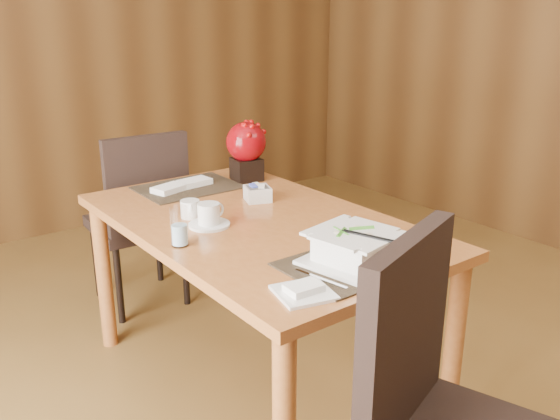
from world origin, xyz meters
TOP-DOWN VIEW (x-y plane):
  - back_wall at (0.00, 3.00)m, footprint 5.00×0.02m
  - dining_table at (0.00, 0.60)m, footprint 0.90×1.50m
  - placemat_near at (0.00, 0.05)m, footprint 0.45×0.33m
  - placemat_far at (0.00, 1.15)m, footprint 0.45×0.33m
  - soup_setting at (-0.00, 0.05)m, footprint 0.32×0.32m
  - coffee_cup at (-0.19, 0.65)m, footprint 0.16×0.16m
  - water_glass at (-0.37, 0.54)m, footprint 0.07×0.07m
  - creamer_jug at (-0.20, 0.78)m, footprint 0.13×0.13m
  - sugar_caddy at (0.14, 0.80)m, footprint 0.13×0.13m
  - berry_decor at (0.30, 1.10)m, footprint 0.19×0.19m
  - napkins_far at (-0.02, 1.15)m, footprint 0.31×0.15m
  - bread_plate at (-0.27, -0.02)m, footprint 0.19×0.19m
  - near_chair at (-0.17, -0.47)m, footprint 0.60×0.60m
  - far_chair at (-0.07, 1.54)m, footprint 0.47×0.48m

SIDE VIEW (x-z plane):
  - far_chair at x=-0.07m, z-range 0.06..1.02m
  - near_chair at x=-0.17m, z-range 0.06..1.09m
  - dining_table at x=0.00m, z-range 0.28..1.03m
  - placemat_near at x=0.00m, z-range 0.75..0.76m
  - placemat_far at x=0.00m, z-range 0.75..0.76m
  - bread_plate at x=-0.27m, z-range 0.75..0.76m
  - napkins_far at x=-0.02m, z-range 0.76..0.78m
  - sugar_caddy at x=0.14m, z-range 0.75..0.81m
  - creamer_jug at x=-0.20m, z-range 0.75..0.82m
  - coffee_cup at x=-0.19m, z-range 0.74..0.83m
  - soup_setting at x=0.00m, z-range 0.75..0.86m
  - water_glass at x=-0.37m, z-range 0.75..0.89m
  - berry_decor at x=0.30m, z-range 0.77..1.05m
  - back_wall at x=0.00m, z-range 0.00..2.80m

